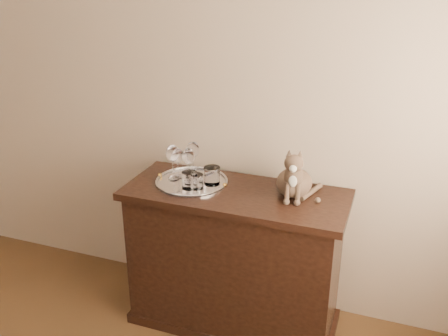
{
  "coord_description": "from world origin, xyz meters",
  "views": [
    {
      "loc": [
        1.37,
        -0.34,
        1.98
      ],
      "look_at": [
        0.53,
        1.95,
        0.97
      ],
      "focal_mm": 40.0,
      "sensor_mm": 36.0,
      "label": 1
    }
  ],
  "objects_px": {
    "wine_glass_d": "(189,165)",
    "tumbler_a": "(197,181)",
    "wine_glass_b": "(193,158)",
    "tumbler_c": "(212,176)",
    "wine_glass_a": "(178,163)",
    "sideboard": "(235,259)",
    "tray": "(192,182)",
    "tumbler_b": "(189,180)",
    "wine_glass_c": "(173,162)",
    "cat": "(295,170)"
  },
  "relations": [
    {
      "from": "wine_glass_a",
      "to": "cat",
      "type": "height_order",
      "value": "cat"
    },
    {
      "from": "wine_glass_b",
      "to": "wine_glass_d",
      "type": "xyz_separation_m",
      "value": [
        0.01,
        -0.09,
        -0.0
      ]
    },
    {
      "from": "wine_glass_c",
      "to": "tumbler_a",
      "type": "distance_m",
      "value": 0.2
    },
    {
      "from": "wine_glass_c",
      "to": "tumbler_c",
      "type": "bearing_deg",
      "value": 1.78
    },
    {
      "from": "tumbler_c",
      "to": "cat",
      "type": "xyz_separation_m",
      "value": [
        0.45,
        0.03,
        0.09
      ]
    },
    {
      "from": "tray",
      "to": "wine_glass_c",
      "type": "relative_size",
      "value": 2.0
    },
    {
      "from": "wine_glass_a",
      "to": "tumbler_a",
      "type": "bearing_deg",
      "value": -33.69
    },
    {
      "from": "sideboard",
      "to": "tray",
      "type": "distance_m",
      "value": 0.5
    },
    {
      "from": "tray",
      "to": "wine_glass_d",
      "type": "height_order",
      "value": "wine_glass_d"
    },
    {
      "from": "tray",
      "to": "wine_glass_d",
      "type": "bearing_deg",
      "value": 156.12
    },
    {
      "from": "sideboard",
      "to": "wine_glass_b",
      "type": "height_order",
      "value": "wine_glass_b"
    },
    {
      "from": "wine_glass_d",
      "to": "tumbler_b",
      "type": "relative_size",
      "value": 2.05
    },
    {
      "from": "wine_glass_b",
      "to": "wine_glass_c",
      "type": "xyz_separation_m",
      "value": [
        -0.08,
        -0.1,
        0.0
      ]
    },
    {
      "from": "sideboard",
      "to": "wine_glass_c",
      "type": "height_order",
      "value": "wine_glass_c"
    },
    {
      "from": "wine_glass_c",
      "to": "cat",
      "type": "height_order",
      "value": "cat"
    },
    {
      "from": "sideboard",
      "to": "tumbler_b",
      "type": "relative_size",
      "value": 12.93
    },
    {
      "from": "cat",
      "to": "tumbler_c",
      "type": "bearing_deg",
      "value": 176.09
    },
    {
      "from": "wine_glass_a",
      "to": "wine_glass_d",
      "type": "bearing_deg",
      "value": -18.66
    },
    {
      "from": "wine_glass_b",
      "to": "tumbler_a",
      "type": "height_order",
      "value": "wine_glass_b"
    },
    {
      "from": "cat",
      "to": "wine_glass_b",
      "type": "bearing_deg",
      "value": 166.29
    },
    {
      "from": "wine_glass_a",
      "to": "wine_glass_c",
      "type": "relative_size",
      "value": 0.86
    },
    {
      "from": "tumbler_c",
      "to": "tray",
      "type": "bearing_deg",
      "value": -174.91
    },
    {
      "from": "tumbler_a",
      "to": "wine_glass_a",
      "type": "bearing_deg",
      "value": 146.31
    },
    {
      "from": "sideboard",
      "to": "tumbler_c",
      "type": "relative_size",
      "value": 12.1
    },
    {
      "from": "wine_glass_d",
      "to": "tumbler_b",
      "type": "height_order",
      "value": "wine_glass_d"
    },
    {
      "from": "tumbler_a",
      "to": "cat",
      "type": "relative_size",
      "value": 0.28
    },
    {
      "from": "tumbler_c",
      "to": "wine_glass_a",
      "type": "bearing_deg",
      "value": 173.53
    },
    {
      "from": "wine_glass_d",
      "to": "tumbler_c",
      "type": "distance_m",
      "value": 0.14
    },
    {
      "from": "wine_glass_d",
      "to": "tumbler_a",
      "type": "distance_m",
      "value": 0.13
    },
    {
      "from": "tumbler_a",
      "to": "cat",
      "type": "bearing_deg",
      "value": 12.61
    },
    {
      "from": "wine_glass_b",
      "to": "tumbler_c",
      "type": "bearing_deg",
      "value": -31.18
    },
    {
      "from": "wine_glass_b",
      "to": "wine_glass_d",
      "type": "bearing_deg",
      "value": -80.93
    },
    {
      "from": "sideboard",
      "to": "wine_glass_d",
      "type": "height_order",
      "value": "wine_glass_d"
    },
    {
      "from": "sideboard",
      "to": "tumbler_a",
      "type": "relative_size",
      "value": 14.92
    },
    {
      "from": "tumbler_b",
      "to": "tumbler_c",
      "type": "bearing_deg",
      "value": 44.28
    },
    {
      "from": "wine_glass_d",
      "to": "tumbler_c",
      "type": "height_order",
      "value": "wine_glass_d"
    },
    {
      "from": "tray",
      "to": "tumbler_a",
      "type": "height_order",
      "value": "tumbler_a"
    },
    {
      "from": "tumbler_b",
      "to": "wine_glass_d",
      "type": "bearing_deg",
      "value": 115.7
    },
    {
      "from": "wine_glass_a",
      "to": "tumbler_c",
      "type": "relative_size",
      "value": 1.73
    },
    {
      "from": "tumbler_b",
      "to": "wine_glass_b",
      "type": "bearing_deg",
      "value": 107.6
    },
    {
      "from": "tumbler_b",
      "to": "wine_glass_a",
      "type": "bearing_deg",
      "value": 135.96
    },
    {
      "from": "sideboard",
      "to": "tumbler_c",
      "type": "height_order",
      "value": "tumbler_c"
    },
    {
      "from": "cat",
      "to": "tumbler_a",
      "type": "bearing_deg",
      "value": -175.4
    },
    {
      "from": "wine_glass_a",
      "to": "tumbler_b",
      "type": "height_order",
      "value": "wine_glass_a"
    },
    {
      "from": "wine_glass_c",
      "to": "tumbler_b",
      "type": "height_order",
      "value": "wine_glass_c"
    },
    {
      "from": "tray",
      "to": "tumbler_b",
      "type": "xyz_separation_m",
      "value": [
        0.02,
        -0.08,
        0.05
      ]
    },
    {
      "from": "tumbler_b",
      "to": "cat",
      "type": "xyz_separation_m",
      "value": [
        0.54,
        0.12,
        0.09
      ]
    },
    {
      "from": "sideboard",
      "to": "tumbler_a",
      "type": "xyz_separation_m",
      "value": [
        -0.2,
        -0.05,
        0.47
      ]
    },
    {
      "from": "tray",
      "to": "wine_glass_b",
      "type": "distance_m",
      "value": 0.15
    },
    {
      "from": "wine_glass_b",
      "to": "tumbler_b",
      "type": "distance_m",
      "value": 0.2
    }
  ]
}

